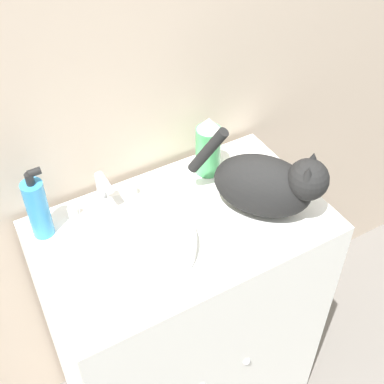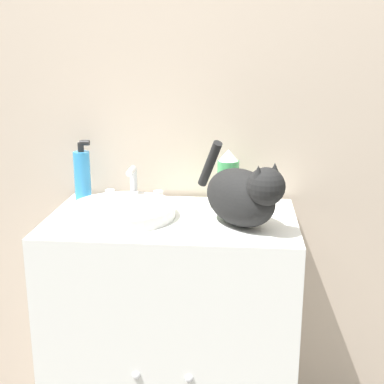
% 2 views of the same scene
% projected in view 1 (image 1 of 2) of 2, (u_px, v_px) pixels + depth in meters
% --- Properties ---
extents(wall_back, '(6.00, 0.05, 2.50)m').
position_uv_depth(wall_back, '(126.00, 47.00, 1.28)').
color(wall_back, '#C6B29E').
rests_on(wall_back, ground_plane).
extents(vanity_cabinet, '(0.75, 0.47, 0.88)m').
position_uv_depth(vanity_cabinet, '(185.00, 321.00, 1.66)').
color(vanity_cabinet, white).
rests_on(vanity_cabinet, ground_plane).
extents(sink_basin, '(0.32, 0.32, 0.04)m').
position_uv_depth(sink_basin, '(131.00, 244.00, 1.29)').
color(sink_basin, silver).
rests_on(sink_basin, vanity_cabinet).
extents(faucet, '(0.19, 0.09, 0.12)m').
position_uv_depth(faucet, '(103.00, 193.00, 1.38)').
color(faucet, silver).
rests_on(faucet, vanity_cabinet).
extents(cat, '(0.28, 0.32, 0.23)m').
position_uv_depth(cat, '(269.00, 184.00, 1.34)').
color(cat, black).
rests_on(cat, vanity_cabinet).
extents(soap_bottle, '(0.06, 0.05, 0.20)m').
position_uv_depth(soap_bottle, '(38.00, 208.00, 1.28)').
color(soap_bottle, '#338CCC').
rests_on(soap_bottle, vanity_cabinet).
extents(spray_bottle, '(0.07, 0.07, 0.18)m').
position_uv_depth(spray_bottle, '(208.00, 146.00, 1.46)').
color(spray_bottle, '#4CB266').
rests_on(spray_bottle, vanity_cabinet).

